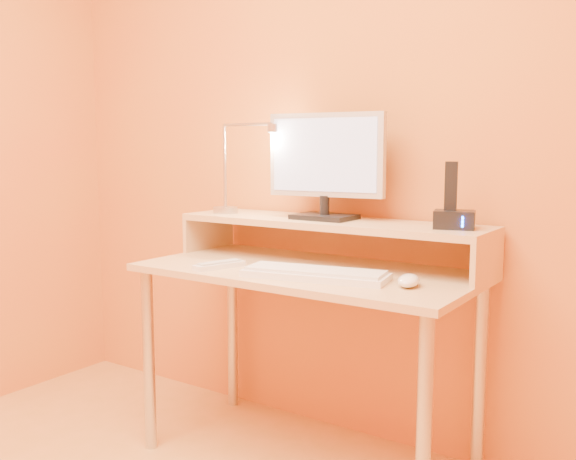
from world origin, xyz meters
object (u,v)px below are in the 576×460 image
Objects in this scene: keyboard at (315,275)px; mouse at (409,281)px; lamp_base at (225,210)px; monitor_panel at (326,155)px; remote_control at (219,266)px; phone_dock at (454,220)px.

keyboard is 4.19× the size of mouse.
lamp_base is 0.21× the size of keyboard.
monitor_panel is at bearing 135.89° from mouse.
lamp_base reaches higher than mouse.
lamp_base reaches higher than remote_control.
monitor_panel is 0.54m from phone_dock.
mouse is 0.59× the size of remote_control.
phone_dock is 0.49m from keyboard.
mouse is at bearing 23.92° from remote_control.
mouse is at bearing -35.37° from monitor_panel.
phone_dock is (0.50, -0.01, -0.21)m from monitor_panel.
lamp_base is at bearing 151.92° from mouse.
remote_control is (-0.68, -0.09, -0.01)m from mouse.
remote_control is at bearing -132.40° from monitor_panel.
monitor_panel is 4.52× the size of lamp_base.
monitor_panel reaches higher than phone_dock.
keyboard reaches higher than remote_control.
phone_dock is 0.27× the size of keyboard.
keyboard is (0.59, -0.26, -0.16)m from lamp_base.
phone_dock reaches higher than lamp_base.
remote_control is at bearing -172.58° from phone_dock.
keyboard is at bearing -23.41° from lamp_base.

